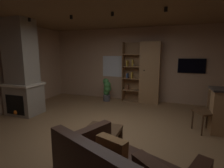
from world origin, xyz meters
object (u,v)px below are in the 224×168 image
(bookshelf_cabinet, at_px, (147,73))
(wall_mounted_tv, at_px, (192,66))
(stone_fireplace, at_px, (22,73))
(dining_chair, at_px, (209,109))
(potted_floor_plant, at_px, (107,89))
(table_book_2, at_px, (103,124))
(coffee_table, at_px, (101,134))
(table_book_1, at_px, (99,127))
(table_book_0, at_px, (96,130))

(bookshelf_cabinet, bearing_deg, wall_mounted_tv, 8.33)
(stone_fireplace, height_order, dining_chair, stone_fireplace)
(potted_floor_plant, bearing_deg, table_book_2, -70.41)
(table_book_2, bearing_deg, wall_mounted_tv, 64.20)
(coffee_table, height_order, table_book_1, table_book_1)
(wall_mounted_tv, bearing_deg, table_book_2, -115.80)
(table_book_2, relative_size, wall_mounted_tv, 0.13)
(table_book_1, xyz_separation_m, dining_chair, (2.02, 1.54, 0.07))
(stone_fireplace, xyz_separation_m, table_book_2, (2.92, -1.06, -0.73))
(table_book_0, relative_size, potted_floor_plant, 0.14)
(stone_fireplace, relative_size, coffee_table, 4.19)
(table_book_1, xyz_separation_m, table_book_2, (0.06, 0.06, 0.03))
(stone_fireplace, bearing_deg, table_book_1, -21.42)
(table_book_0, bearing_deg, bookshelf_cabinet, 83.81)
(coffee_table, xyz_separation_m, wall_mounted_tv, (1.76, 3.69, 1.02))
(table_book_0, distance_m, table_book_1, 0.09)
(bookshelf_cabinet, relative_size, dining_chair, 2.35)
(coffee_table, xyz_separation_m, potted_floor_plant, (-1.12, 3.22, 0.11))
(coffee_table, bearing_deg, table_book_2, 82.62)
(bookshelf_cabinet, relative_size, table_book_1, 19.26)
(table_book_0, distance_m, wall_mounted_tv, 4.28)
(table_book_1, relative_size, potted_floor_plant, 0.13)
(stone_fireplace, distance_m, table_book_0, 3.19)
(coffee_table, bearing_deg, table_book_1, 178.51)
(stone_fireplace, distance_m, bookshelf_cabinet, 4.00)
(coffee_table, xyz_separation_m, dining_chair, (1.97, 1.54, 0.20))
(table_book_1, xyz_separation_m, wall_mounted_tv, (1.81, 3.68, 0.89))
(table_book_1, bearing_deg, bookshelf_cabinet, 83.95)
(dining_chair, bearing_deg, wall_mounted_tv, 95.62)
(table_book_2, xyz_separation_m, dining_chair, (1.96, 1.47, 0.04))
(stone_fireplace, height_order, wall_mounted_tv, stone_fireplace)
(bookshelf_cabinet, distance_m, dining_chair, 2.60)
(coffee_table, height_order, table_book_0, table_book_0)
(wall_mounted_tv, bearing_deg, coffee_table, -115.51)
(table_book_0, relative_size, dining_chair, 0.13)
(coffee_table, relative_size, table_book_2, 5.85)
(table_book_0, distance_m, potted_floor_plant, 3.46)
(table_book_0, bearing_deg, potted_floor_plant, 107.68)
(potted_floor_plant, distance_m, wall_mounted_tv, 3.05)
(potted_floor_plant, bearing_deg, wall_mounted_tv, 9.17)
(table_book_0, height_order, dining_chair, dining_chair)
(table_book_1, distance_m, dining_chair, 2.54)
(stone_fireplace, distance_m, wall_mounted_tv, 5.33)
(bookshelf_cabinet, distance_m, wall_mounted_tv, 1.48)
(bookshelf_cabinet, bearing_deg, potted_floor_plant, -169.99)
(wall_mounted_tv, bearing_deg, dining_chair, -84.38)
(bookshelf_cabinet, height_order, table_book_2, bookshelf_cabinet)
(table_book_1, distance_m, potted_floor_plant, 3.39)
(table_book_1, bearing_deg, potted_floor_plant, 108.35)
(dining_chair, height_order, wall_mounted_tv, wall_mounted_tv)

